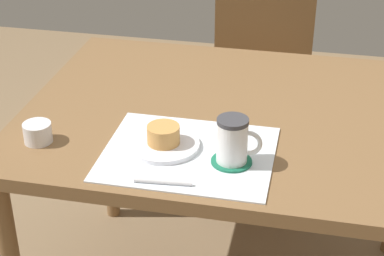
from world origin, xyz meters
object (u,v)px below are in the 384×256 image
dining_table (235,134)px  pastry (163,135)px  wooden_chair (263,64)px  pastry_plate (164,145)px  sugar_bowl (38,133)px  coffee_mug (233,140)px

dining_table → pastry: size_ratio=14.42×
dining_table → pastry: bearing=-121.8°
wooden_chair → pastry_plate: (-0.14, -0.99, 0.20)m
wooden_chair → pastry: size_ratio=12.04×
wooden_chair → sugar_bowl: size_ratio=13.57×
pastry → sugar_bowl: pastry is taller
pastry_plate → pastry: bearing=0.0°
pastry_plate → pastry: size_ratio=2.21×
wooden_chair → dining_table: bearing=82.0°
pastry_plate → coffee_mug: (0.17, -0.03, 0.05)m
wooden_chair → pastry_plate: wooden_chair is taller
pastry → sugar_bowl: 0.31m
coffee_mug → sugar_bowl: bearing=179.8°
wooden_chair → coffee_mug: (0.04, -1.03, 0.25)m
pastry_plate → coffee_mug: 0.19m
wooden_chair → coffee_mug: size_ratio=8.68×
coffee_mug → sugar_bowl: 0.49m
pastry → coffee_mug: 0.18m
wooden_chair → coffee_mug: wooden_chair is taller
pastry → coffee_mug: bearing=-11.2°
wooden_chair → pastry: wooden_chair is taller
dining_table → pastry: 0.29m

